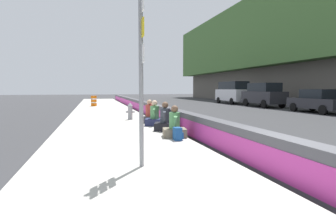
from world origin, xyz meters
TOP-DOWN VIEW (x-y plane):
  - ground_plane at (0.00, 0.00)m, footprint 160.00×160.00m
  - sidewalk_strip at (0.00, 2.65)m, footprint 80.00×4.40m
  - jersey_barrier at (0.00, 0.00)m, footprint 76.00×0.45m
  - route_sign_post at (1.47, 2.46)m, footprint 0.44×0.09m
  - fire_hydrant at (10.10, 1.58)m, footprint 0.26×0.46m
  - seated_person_foreground at (4.57, 0.83)m, footprint 0.76×0.85m
  - seated_person_middle at (6.02, 0.77)m, footprint 0.90×0.97m
  - seated_person_rear at (7.50, 0.85)m, footprint 0.88×0.95m
  - seated_person_far at (8.58, 0.86)m, footprint 0.72×0.83m
  - backpack at (4.00, 0.89)m, footprint 0.32×0.28m
  - construction_barrel at (21.81, 3.39)m, footprint 0.54×0.54m
  - parked_car_third at (11.98, -12.24)m, footprint 4.56×2.06m
  - parked_car_fourth at (18.49, -12.21)m, footprint 4.83×2.13m
  - parked_car_midline at (24.44, -12.22)m, footprint 5.10×2.11m

SIDE VIEW (x-z plane):
  - ground_plane at x=0.00m, z-range 0.00..0.00m
  - sidewalk_strip at x=0.00m, z-range 0.00..0.14m
  - backpack at x=4.00m, z-range 0.13..0.53m
  - jersey_barrier at x=0.00m, z-range 0.00..0.85m
  - seated_person_foreground at x=4.57m, z-range -0.06..1.00m
  - seated_person_far at x=8.58m, z-range -0.06..1.02m
  - seated_person_rear at x=7.50m, z-range -0.07..1.03m
  - seated_person_middle at x=6.02m, z-range -0.07..1.04m
  - fire_hydrant at x=10.10m, z-range 0.15..1.03m
  - construction_barrel at x=21.81m, z-range 0.14..1.09m
  - parked_car_third at x=11.98m, z-range 0.01..1.72m
  - parked_car_fourth at x=18.49m, z-range 0.04..2.32m
  - parked_car_midline at x=24.44m, z-range 0.07..2.63m
  - route_sign_post at x=1.47m, z-range 0.43..4.03m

